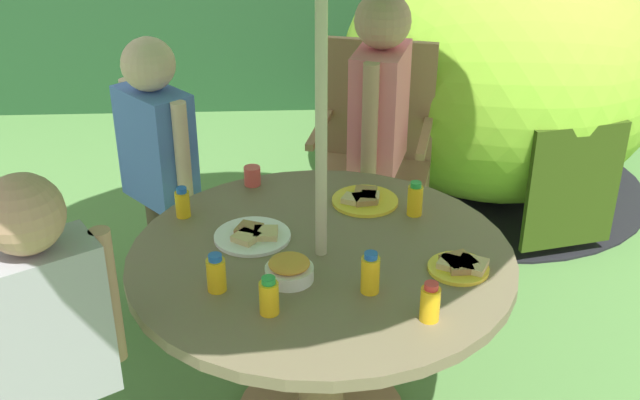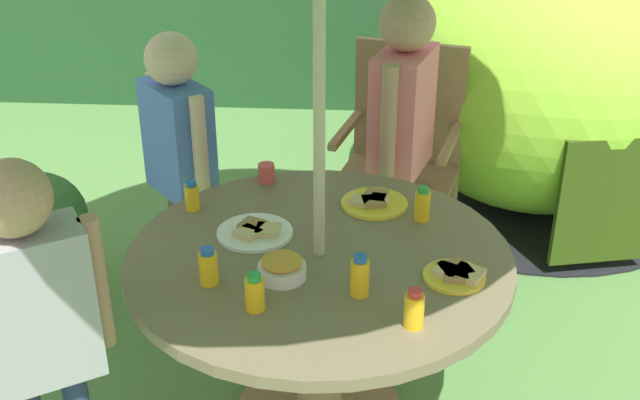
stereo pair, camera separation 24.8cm
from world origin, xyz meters
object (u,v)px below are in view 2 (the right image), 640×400
(plate_near_right, at_px, (255,232))
(juice_bottle_mid_right, at_px, (360,276))
(child_in_blue_shirt, at_px, (178,140))
(cup_near, at_px, (266,173))
(juice_bottle_far_left, at_px, (192,196))
(child_in_grey_shirt, at_px, (33,307))
(juice_bottle_far_right, at_px, (208,267))
(wooden_chair, at_px, (402,148))
(child_in_pink_shirt, at_px, (403,112))
(potted_plant, at_px, (42,230))
(snack_bowl, at_px, (282,267))
(plate_mid_left, at_px, (374,202))
(garden_table, at_px, (319,296))
(juice_bottle_center_front, at_px, (422,205))
(juice_bottle_near_left, at_px, (255,293))
(dome_tent, at_px, (542,77))
(juice_bottle_front_edge, at_px, (414,309))
(plate_center_back, at_px, (456,274))

(plate_near_right, relative_size, juice_bottle_mid_right, 1.92)
(child_in_blue_shirt, xyz_separation_m, cup_near, (0.37, -0.19, -0.04))
(child_in_blue_shirt, distance_m, juice_bottle_far_left, 0.45)
(child_in_grey_shirt, height_order, juice_bottle_far_right, child_in_grey_shirt)
(wooden_chair, distance_m, child_in_pink_shirt, 0.39)
(potted_plant, bearing_deg, juice_bottle_mid_right, -33.51)
(snack_bowl, bearing_deg, juice_bottle_far_left, 130.85)
(plate_mid_left, bearing_deg, potted_plant, 166.69)
(garden_table, relative_size, plate_mid_left, 5.22)
(juice_bottle_center_front, bearing_deg, juice_bottle_near_left, -131.68)
(juice_bottle_near_left, distance_m, cup_near, 0.82)
(garden_table, xyz_separation_m, snack_bowl, (-0.10, -0.15, 0.20))
(garden_table, height_order, plate_mid_left, plate_mid_left)
(child_in_blue_shirt, bearing_deg, plate_near_right, -7.89)
(child_in_grey_shirt, bearing_deg, wooden_chair, 25.19)
(dome_tent, bearing_deg, plate_mid_left, -132.08)
(juice_bottle_far_left, bearing_deg, child_in_grey_shirt, -110.94)
(juice_bottle_mid_right, distance_m, cup_near, 0.81)
(child_in_grey_shirt, bearing_deg, juice_bottle_front_edge, -26.71)
(plate_mid_left, bearing_deg, plate_center_back, -61.69)
(child_in_blue_shirt, height_order, juice_bottle_center_front, child_in_blue_shirt)
(juice_bottle_front_edge, bearing_deg, juice_bottle_far_left, 139.52)
(juice_bottle_center_front, relative_size, juice_bottle_front_edge, 1.05)
(juice_bottle_far_left, bearing_deg, snack_bowl, -49.15)
(potted_plant, xyz_separation_m, juice_bottle_front_edge, (1.49, -1.03, 0.39))
(potted_plant, distance_m, juice_bottle_near_left, 1.49)
(child_in_blue_shirt, height_order, plate_center_back, child_in_blue_shirt)
(child_in_pink_shirt, height_order, juice_bottle_far_left, child_in_pink_shirt)
(child_in_pink_shirt, bearing_deg, plate_mid_left, 6.21)
(wooden_chair, bearing_deg, potted_plant, -148.18)
(plate_near_right, bearing_deg, garden_table, -25.46)
(juice_bottle_far_left, xyz_separation_m, juice_bottle_mid_right, (0.59, -0.49, 0.01))
(snack_bowl, relative_size, plate_mid_left, 0.62)
(child_in_pink_shirt, xyz_separation_m, juice_bottle_center_front, (0.05, -0.61, -0.10))
(potted_plant, xyz_separation_m, child_in_pink_shirt, (1.49, 0.19, 0.49))
(plate_center_back, height_order, juice_bottle_far_right, juice_bottle_far_right)
(plate_center_back, distance_m, juice_bottle_far_left, 0.96)
(child_in_grey_shirt, height_order, cup_near, child_in_grey_shirt)
(wooden_chair, xyz_separation_m, cup_near, (-0.53, -0.63, 0.16))
(juice_bottle_front_edge, bearing_deg, juice_bottle_mid_right, 136.05)
(child_in_grey_shirt, relative_size, juice_bottle_near_left, 10.24)
(juice_bottle_far_left, bearing_deg, potted_plant, 151.95)
(garden_table, bearing_deg, child_in_grey_shirt, -148.37)
(snack_bowl, bearing_deg, plate_mid_left, 60.67)
(dome_tent, bearing_deg, child_in_grey_shirt, -139.88)
(child_in_pink_shirt, bearing_deg, potted_plant, -64.70)
(juice_bottle_far_left, bearing_deg, plate_mid_left, 6.53)
(plate_near_right, xyz_separation_m, cup_near, (-0.01, 0.40, 0.02))
(plate_near_right, bearing_deg, child_in_blue_shirt, 123.13)
(potted_plant, relative_size, plate_near_right, 2.36)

